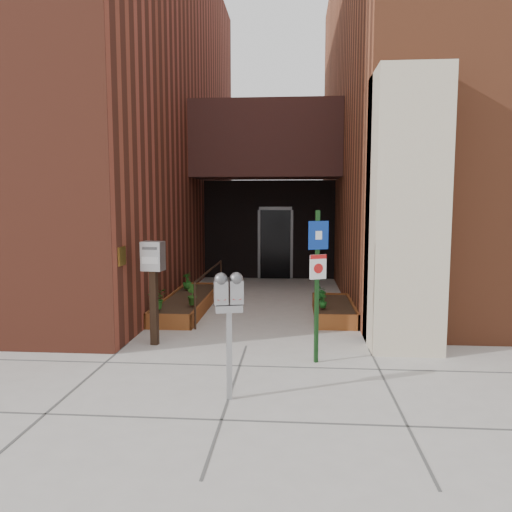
# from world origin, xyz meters

# --- Properties ---
(ground) EXTENTS (80.00, 80.00, 0.00)m
(ground) POSITION_xyz_m (0.00, 0.00, 0.00)
(ground) COLOR #9E9991
(ground) RESTS_ON ground
(architecture) EXTENTS (20.00, 14.60, 10.00)m
(architecture) POSITION_xyz_m (-0.18, 6.89, 4.98)
(architecture) COLOR maroon
(architecture) RESTS_ON ground
(planter_left) EXTENTS (0.90, 3.60, 0.30)m
(planter_left) POSITION_xyz_m (-1.55, 2.70, 0.13)
(planter_left) COLOR brown
(planter_left) RESTS_ON ground
(planter_right) EXTENTS (0.80, 2.20, 0.30)m
(planter_right) POSITION_xyz_m (1.60, 2.20, 0.13)
(planter_right) COLOR brown
(planter_right) RESTS_ON ground
(handrail) EXTENTS (0.04, 3.34, 0.90)m
(handrail) POSITION_xyz_m (-1.05, 2.65, 0.75)
(handrail) COLOR black
(handrail) RESTS_ON ground
(parking_meter) EXTENTS (0.36, 0.21, 1.55)m
(parking_meter) POSITION_xyz_m (0.01, -2.21, 1.20)
(parking_meter) COLOR gray
(parking_meter) RESTS_ON ground
(sign_post) EXTENTS (0.29, 0.14, 2.25)m
(sign_post) POSITION_xyz_m (1.12, -0.75, 1.38)
(sign_post) COLOR #133413
(sign_post) RESTS_ON ground
(payment_dropbox) EXTENTS (0.37, 0.30, 1.73)m
(payment_dropbox) POSITION_xyz_m (-1.53, -0.02, 1.24)
(payment_dropbox) COLOR black
(payment_dropbox) RESTS_ON ground
(shrub_left_a) EXTENTS (0.45, 0.45, 0.41)m
(shrub_left_a) POSITION_xyz_m (-1.85, 1.34, 0.50)
(shrub_left_a) COLOR #235D1A
(shrub_left_a) RESTS_ON planter_left
(shrub_left_b) EXTENTS (0.32, 0.32, 0.41)m
(shrub_left_b) POSITION_xyz_m (-1.27, 1.77, 0.51)
(shrub_left_b) COLOR #245117
(shrub_left_b) RESTS_ON planter_left
(shrub_left_c) EXTENTS (0.28, 0.28, 0.37)m
(shrub_left_c) POSITION_xyz_m (-1.75, 3.55, 0.49)
(shrub_left_c) COLOR #22631C
(shrub_left_c) RESTS_ON planter_left
(shrub_left_d) EXTENTS (0.20, 0.20, 0.33)m
(shrub_left_d) POSITION_xyz_m (-1.85, 4.15, 0.46)
(shrub_left_d) COLOR #255F1B
(shrub_left_d) RESTS_ON planter_left
(shrub_right_a) EXTENTS (0.22, 0.22, 0.29)m
(shrub_right_a) POSITION_xyz_m (1.35, 1.68, 0.45)
(shrub_right_a) COLOR #19581B
(shrub_right_a) RESTS_ON planter_right
(shrub_right_b) EXTENTS (0.24, 0.24, 0.33)m
(shrub_right_b) POSITION_xyz_m (1.35, 1.94, 0.46)
(shrub_right_b) COLOR #195A1E
(shrub_right_b) RESTS_ON planter_right
(shrub_right_c) EXTENTS (0.35, 0.35, 0.31)m
(shrub_right_c) POSITION_xyz_m (1.35, 2.62, 0.46)
(shrub_right_c) COLOR #19591F
(shrub_right_c) RESTS_ON planter_right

